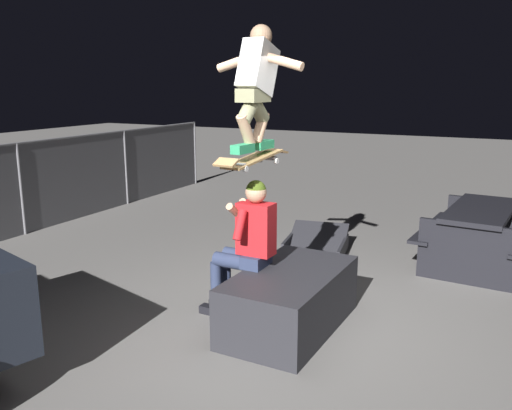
% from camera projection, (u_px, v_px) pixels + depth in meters
% --- Properties ---
extents(ground_plane, '(40.00, 40.00, 0.00)m').
position_uv_depth(ground_plane, '(290.00, 329.00, 5.08)').
color(ground_plane, slate).
extents(ledge_box_main, '(1.52, 0.86, 0.56)m').
position_uv_depth(ledge_box_main, '(290.00, 300.00, 5.05)').
color(ledge_box_main, '#28282D').
rests_on(ledge_box_main, ground).
extents(person_sitting_on_ledge, '(0.59, 0.76, 1.39)m').
position_uv_depth(person_sitting_on_ledge, '(246.00, 241.00, 5.16)').
color(person_sitting_on_ledge, '#2D3856').
rests_on(person_sitting_on_ledge, ground).
extents(skateboard, '(1.03, 0.27, 0.13)m').
position_uv_depth(skateboard, '(253.00, 159.00, 4.94)').
color(skateboard, '#AD8451').
extents(skater_airborne, '(0.63, 0.89, 1.12)m').
position_uv_depth(skater_airborne, '(256.00, 82.00, 4.83)').
color(skater_airborne, '#2D9E66').
extents(kicker_ramp, '(1.10, 0.95, 0.44)m').
position_uv_depth(kicker_ramp, '(316.00, 249.00, 7.31)').
color(kicker_ramp, '#28282D').
rests_on(kicker_ramp, ground).
extents(picnic_table_back, '(1.80, 1.47, 0.75)m').
position_uv_depth(picnic_table_back, '(480.00, 227.00, 6.76)').
color(picnic_table_back, black).
rests_on(picnic_table_back, ground).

